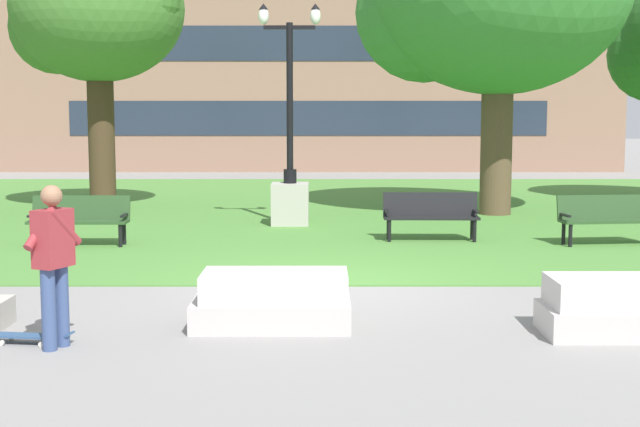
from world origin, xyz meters
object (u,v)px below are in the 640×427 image
(park_bench_near_left, at_px, (603,216))
(lamp_post_right, at_px, (286,180))
(concrete_block_left, at_px, (269,301))
(concrete_block_right, at_px, (621,307))
(park_bench_far_left, at_px, (427,213))
(person_skateboarder, at_px, (49,257))
(park_bench_near_right, at_px, (75,217))
(skateboard, at_px, (22,336))

(park_bench_near_left, relative_size, lamp_post_right, 0.39)
(concrete_block_left, bearing_deg, park_bench_near_left, 47.30)
(concrete_block_right, xyz_separation_m, park_bench_far_left, (-1.26, 7.21, 0.23))
(person_skateboarder, height_order, lamp_post_right, lamp_post_right)
(concrete_block_left, relative_size, person_skateboarder, 1.05)
(concrete_block_left, relative_size, concrete_block_right, 1.00)
(person_skateboarder, xyz_separation_m, park_bench_near_right, (-1.66, 7.13, -0.43))
(skateboard, bearing_deg, concrete_block_left, 15.79)
(person_skateboarder, distance_m, park_bench_near_right, 7.33)
(concrete_block_left, relative_size, park_bench_far_left, 0.99)
(concrete_block_right, relative_size, park_bench_near_right, 1.00)
(park_bench_near_right, bearing_deg, skateboard, -79.54)
(person_skateboarder, xyz_separation_m, park_bench_far_left, (4.86, 7.77, -0.43))
(person_skateboarder, xyz_separation_m, park_bench_near_left, (8.05, 7.24, -0.43))
(concrete_block_right, distance_m, park_bench_near_left, 6.96)
(park_bench_near_left, xyz_separation_m, lamp_post_right, (-5.94, 2.88, 0.45))
(park_bench_far_left, relative_size, lamp_post_right, 0.38)
(lamp_post_right, bearing_deg, park_bench_far_left, -40.49)
(concrete_block_left, bearing_deg, skateboard, -164.21)
(lamp_post_right, bearing_deg, skateboard, -104.02)
(park_bench_near_right, bearing_deg, park_bench_near_left, 0.66)
(concrete_block_left, distance_m, lamp_post_right, 9.23)
(person_skateboarder, bearing_deg, skateboard, 154.22)
(park_bench_near_right, relative_size, park_bench_far_left, 1.00)
(concrete_block_left, height_order, park_bench_near_left, park_bench_near_left)
(park_bench_far_left, bearing_deg, park_bench_near_left, -9.46)
(concrete_block_left, distance_m, person_skateboarder, 2.49)
(lamp_post_right, bearing_deg, concrete_block_left, -89.32)
(skateboard, bearing_deg, person_skateboarder, -25.78)
(concrete_block_right, distance_m, park_bench_far_left, 7.32)
(lamp_post_right, bearing_deg, park_bench_near_right, -141.49)
(park_bench_far_left, bearing_deg, concrete_block_right, -80.12)
(concrete_block_right, relative_size, park_bench_near_left, 0.97)
(skateboard, bearing_deg, concrete_block_right, 3.30)
(person_skateboarder, relative_size, park_bench_far_left, 0.94)
(concrete_block_left, height_order, park_bench_near_right, park_bench_near_right)
(person_skateboarder, bearing_deg, park_bench_far_left, 57.96)
(concrete_block_right, height_order, lamp_post_right, lamp_post_right)
(concrete_block_left, xyz_separation_m, skateboard, (-2.59, -0.73, -0.22))
(park_bench_far_left, bearing_deg, lamp_post_right, 139.51)
(lamp_post_right, bearing_deg, park_bench_near_left, -25.88)
(concrete_block_right, distance_m, park_bench_near_right, 10.18)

